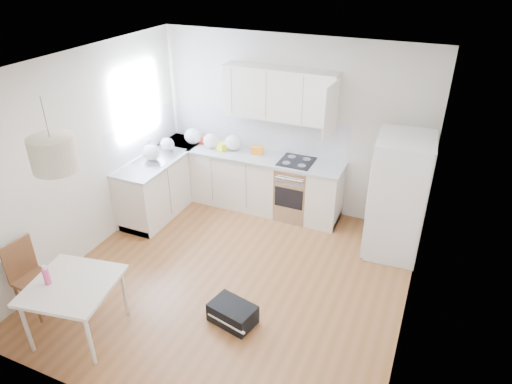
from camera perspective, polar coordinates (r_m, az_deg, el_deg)
floor at (r=5.99m, az=-2.82°, el=-10.68°), size 4.20×4.20×0.00m
ceiling at (r=4.76m, az=-3.62°, el=15.30°), size 4.20×4.20×0.00m
wall_back at (r=7.02m, az=4.50°, el=8.19°), size 4.20×0.00×4.20m
wall_left at (r=6.38m, az=-20.39°, el=4.26°), size 0.00×4.20×4.20m
wall_right at (r=4.80m, az=19.99°, el=-3.93°), size 0.00×4.20×4.20m
window_glassblock at (r=7.04m, az=-14.65°, el=10.88°), size 0.02×1.00×1.00m
cabinets_back at (r=7.33m, az=-0.98°, el=1.44°), size 3.00×0.60×0.88m
cabinets_left at (r=7.41m, az=-11.41°, el=1.15°), size 0.60×1.80×0.88m
counter_back at (r=7.13m, az=-1.01°, el=4.73°), size 3.02×0.64×0.04m
counter_left at (r=7.21m, az=-11.75°, el=4.39°), size 0.64×1.82×0.04m
backsplash_back at (r=7.26m, az=-0.07°, el=7.83°), size 3.00×0.01×0.58m
backsplash_left at (r=7.26m, az=-13.93°, el=6.96°), size 0.01×1.80×0.58m
upper_cabinets at (r=6.75m, az=2.98°, el=12.12°), size 1.70×0.32×0.75m
range_oven at (r=7.08m, az=4.93°, el=0.25°), size 0.50×0.61×0.88m
sink at (r=7.17m, az=-11.99°, el=4.34°), size 0.50×0.80×0.16m
refrigerator at (r=6.34m, az=17.47°, el=-0.56°), size 0.86×0.89×1.68m
dining_table at (r=5.26m, az=-21.92°, el=-11.17°), size 1.00×1.00×0.68m
dining_chair at (r=5.84m, az=-25.90°, el=-9.74°), size 0.40×0.40×0.90m
drink_bottle at (r=5.24m, az=-24.76°, el=-9.38°), size 0.08×0.08×0.23m
gym_bag at (r=5.34m, az=-2.93°, el=-14.92°), size 0.57×0.44×0.24m
pendant_lamp at (r=4.37m, az=-24.00°, el=4.38°), size 0.47×0.47×0.31m
grocery_bag_a at (r=7.50m, az=-7.90°, el=6.92°), size 0.28×0.24×0.25m
grocery_bag_b at (r=7.30m, az=-5.61°, el=6.36°), size 0.26×0.22×0.24m
grocery_bag_c at (r=7.19m, az=-2.84°, el=6.18°), size 0.28×0.24×0.25m
grocery_bag_d at (r=7.33m, az=-11.02°, el=5.91°), size 0.23×0.19×0.20m
grocery_bag_e at (r=7.02m, az=-12.96°, el=4.82°), size 0.27×0.23×0.24m
snack_orange at (r=7.08m, az=0.14°, el=5.23°), size 0.19×0.14×0.12m
snack_yellow at (r=7.24m, az=-4.39°, el=5.70°), size 0.20×0.17×0.12m
snack_red at (r=7.52m, az=-6.60°, el=6.44°), size 0.17×0.12×0.11m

